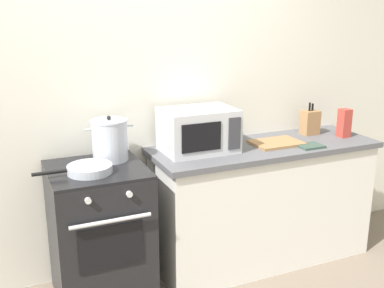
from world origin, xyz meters
TOP-DOWN VIEW (x-y plane):
  - back_wall at (0.30, 0.97)m, footprint 4.40×0.10m
  - lower_cabinet_right at (0.90, 0.62)m, footprint 1.64×0.56m
  - countertop_right at (0.90, 0.62)m, footprint 1.70×0.60m
  - stove at (-0.35, 0.60)m, footprint 0.60×0.64m
  - stock_pot at (-0.23, 0.73)m, footprint 0.32×0.24m
  - frying_pan at (-0.41, 0.52)m, footprint 0.47×0.27m
  - microwave at (0.39, 0.68)m, footprint 0.50×0.37m
  - cutting_board at (0.98, 0.60)m, footprint 0.36×0.26m
  - knife_block at (1.39, 0.74)m, footprint 0.13×0.10m
  - pasta_box at (1.58, 0.57)m, footprint 0.08×0.08m
  - oven_mitt at (1.17, 0.44)m, footprint 0.18×0.14m

SIDE VIEW (x-z plane):
  - lower_cabinet_right at x=0.90m, z-range 0.00..0.88m
  - stove at x=-0.35m, z-range 0.00..0.92m
  - countertop_right at x=0.90m, z-range 0.88..0.92m
  - oven_mitt at x=1.17m, z-range 0.92..0.94m
  - cutting_board at x=0.98m, z-range 0.92..0.94m
  - frying_pan at x=-0.41m, z-range 0.92..0.97m
  - knife_block at x=1.39m, z-range 0.89..1.14m
  - pasta_box at x=1.58m, z-range 0.92..1.14m
  - stock_pot at x=-0.23m, z-range 0.91..1.20m
  - microwave at x=0.39m, z-range 0.92..1.22m
  - back_wall at x=0.30m, z-range 0.00..2.50m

